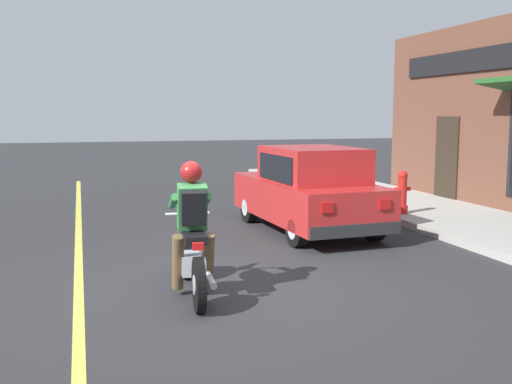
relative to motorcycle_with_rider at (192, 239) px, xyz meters
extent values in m
plane|color=#2B2B2D|center=(0.47, 0.08, -0.68)|extent=(80.00, 80.00, 0.00)
cube|color=#ADAAA3|center=(5.97, 3.08, -0.61)|extent=(2.60, 22.00, 0.14)
cube|color=#D1C64C|center=(-1.33, 3.08, -0.67)|extent=(0.12, 19.80, 0.01)
cube|color=#2D2319|center=(7.25, 5.58, 0.37)|extent=(0.04, 0.90, 2.10)
cylinder|color=black|center=(0.05, 0.72, -0.37)|extent=(0.15, 0.63, 0.62)
cylinder|color=silver|center=(0.05, 0.72, -0.37)|extent=(0.14, 0.23, 0.22)
cylinder|color=black|center=(-0.05, -0.68, -0.37)|extent=(0.15, 0.63, 0.62)
cylinder|color=silver|center=(-0.05, -0.68, -0.37)|extent=(0.14, 0.23, 0.22)
cube|color=silver|center=(0.00, -0.03, -0.29)|extent=(0.31, 0.42, 0.24)
ellipsoid|color=#1E3899|center=(0.01, 0.22, 0.12)|extent=(0.34, 0.54, 0.24)
cube|color=black|center=(-0.02, -0.26, 0.08)|extent=(0.30, 0.58, 0.10)
cylinder|color=silver|center=(0.04, 0.62, -0.05)|extent=(0.09, 0.33, 0.68)
cylinder|color=silver|center=(0.03, 0.50, 0.23)|extent=(0.56, 0.08, 0.04)
sphere|color=silver|center=(0.05, 0.67, 0.11)|extent=(0.16, 0.16, 0.16)
cylinder|color=silver|center=(0.13, -0.44, -0.39)|extent=(0.12, 0.55, 0.08)
cube|color=red|center=(-0.05, -0.63, 0.05)|extent=(0.12, 0.07, 0.08)
cylinder|color=brown|center=(-0.19, -0.08, -0.25)|extent=(0.17, 0.36, 0.71)
cylinder|color=brown|center=(0.17, -0.11, -0.25)|extent=(0.17, 0.36, 0.71)
cube|color=#387F42|center=(-0.01, -0.08, 0.40)|extent=(0.36, 0.35, 0.57)
cylinder|color=#387F42|center=(-0.19, 0.18, 0.44)|extent=(0.13, 0.52, 0.26)
cylinder|color=#387F42|center=(0.21, 0.15, 0.44)|extent=(0.13, 0.52, 0.26)
sphere|color=#A51919|center=(0.00, -0.02, 0.81)|extent=(0.26, 0.26, 0.26)
cube|color=black|center=(-0.02, -0.24, 0.42)|extent=(0.30, 0.26, 0.42)
cylinder|color=black|center=(1.97, 4.46, -0.38)|extent=(0.21, 0.61, 0.60)
cylinder|color=silver|center=(1.97, 4.46, -0.38)|extent=(0.22, 0.34, 0.33)
cylinder|color=black|center=(3.41, 4.54, -0.38)|extent=(0.21, 0.61, 0.60)
cylinder|color=silver|center=(3.41, 4.54, -0.38)|extent=(0.22, 0.34, 0.33)
cylinder|color=black|center=(2.10, 2.06, -0.38)|extent=(0.21, 0.61, 0.60)
cylinder|color=silver|center=(2.10, 2.06, -0.38)|extent=(0.22, 0.34, 0.33)
cylinder|color=black|center=(3.54, 2.14, -0.38)|extent=(0.21, 0.61, 0.60)
cylinder|color=silver|center=(3.54, 2.14, -0.38)|extent=(0.22, 0.34, 0.33)
cube|color=red|center=(2.76, 3.30, -0.08)|extent=(1.85, 3.79, 0.70)
cube|color=red|center=(2.77, 3.05, 0.56)|extent=(1.55, 1.98, 0.66)
cube|color=black|center=(2.72, 3.92, 0.51)|extent=(1.34, 0.42, 0.51)
cube|color=black|center=(2.05, 3.01, 0.54)|extent=(0.12, 1.52, 0.46)
cube|color=black|center=(3.49, 3.09, 0.54)|extent=(0.12, 1.52, 0.46)
cube|color=silver|center=(2.14, 5.13, 0.04)|extent=(0.24, 0.05, 0.14)
cube|color=red|center=(2.35, 1.41, 0.06)|extent=(0.20, 0.05, 0.16)
cube|color=silver|center=(3.16, 5.19, 0.04)|extent=(0.24, 0.05, 0.14)
cube|color=red|center=(3.37, 1.47, 0.06)|extent=(0.20, 0.05, 0.16)
cube|color=#28282B|center=(2.65, 5.13, -0.33)|extent=(1.61, 0.21, 0.20)
cube|color=#28282B|center=(2.86, 1.47, -0.33)|extent=(1.61, 0.21, 0.20)
cylinder|color=red|center=(5.03, 3.79, -0.46)|extent=(0.24, 0.24, 0.16)
cylinder|color=red|center=(5.03, 3.79, -0.09)|extent=(0.18, 0.18, 0.58)
sphere|color=red|center=(5.03, 3.79, 0.24)|extent=(0.20, 0.20, 0.20)
cylinder|color=red|center=(4.90, 3.79, -0.04)|extent=(0.10, 0.08, 0.08)
cylinder|color=red|center=(5.16, 3.79, -0.04)|extent=(0.10, 0.08, 0.08)
camera|label=1|loc=(-1.25, -6.96, 1.50)|focal=42.00mm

